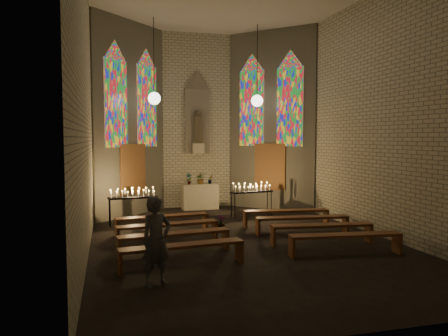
{
  "coord_description": "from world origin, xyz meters",
  "views": [
    {
      "loc": [
        -3.5,
        -11.4,
        2.83
      ],
      "look_at": [
        -0.12,
        1.29,
        1.91
      ],
      "focal_mm": 35.0,
      "sensor_mm": 36.0,
      "label": 1
    }
  ],
  "objects_px": {
    "visitor": "(156,241)",
    "votive_stand_right": "(252,189)",
    "aisle_flower_pot": "(221,223)",
    "altar": "(200,196)",
    "votive_stand_left": "(133,195)"
  },
  "relations": [
    {
      "from": "aisle_flower_pot",
      "to": "visitor",
      "type": "relative_size",
      "value": 0.25
    },
    {
      "from": "aisle_flower_pot",
      "to": "votive_stand_right",
      "type": "height_order",
      "value": "votive_stand_right"
    },
    {
      "from": "votive_stand_left",
      "to": "visitor",
      "type": "bearing_deg",
      "value": -94.03
    },
    {
      "from": "aisle_flower_pot",
      "to": "votive_stand_left",
      "type": "xyz_separation_m",
      "value": [
        -2.59,
        1.42,
        0.77
      ]
    },
    {
      "from": "votive_stand_right",
      "to": "altar",
      "type": "bearing_deg",
      "value": 115.87
    },
    {
      "from": "aisle_flower_pot",
      "to": "votive_stand_right",
      "type": "distance_m",
      "value": 2.58
    },
    {
      "from": "votive_stand_left",
      "to": "votive_stand_right",
      "type": "height_order",
      "value": "votive_stand_left"
    },
    {
      "from": "aisle_flower_pot",
      "to": "visitor",
      "type": "height_order",
      "value": "visitor"
    },
    {
      "from": "votive_stand_left",
      "to": "aisle_flower_pot",
      "type": "bearing_deg",
      "value": -33.84
    },
    {
      "from": "altar",
      "to": "votive_stand_left",
      "type": "distance_m",
      "value": 3.79
    },
    {
      "from": "votive_stand_left",
      "to": "visitor",
      "type": "distance_m",
      "value": 6.02
    },
    {
      "from": "votive_stand_left",
      "to": "visitor",
      "type": "relative_size",
      "value": 0.92
    },
    {
      "from": "votive_stand_right",
      "to": "visitor",
      "type": "bearing_deg",
      "value": -130.79
    },
    {
      "from": "votive_stand_left",
      "to": "visitor",
      "type": "height_order",
      "value": "visitor"
    },
    {
      "from": "visitor",
      "to": "votive_stand_right",
      "type": "bearing_deg",
      "value": 33.27
    }
  ]
}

